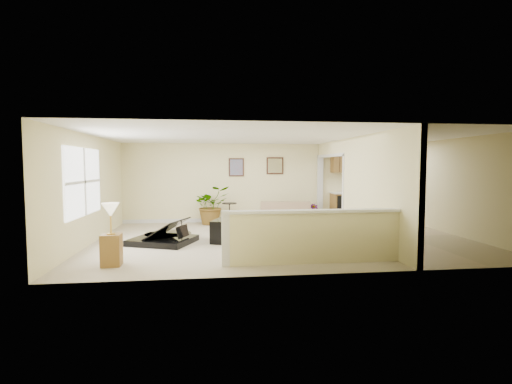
{
  "coord_description": "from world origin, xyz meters",
  "views": [
    {
      "loc": [
        -1.74,
        -8.85,
        1.79
      ],
      "look_at": [
        -0.63,
        0.4,
        1.14
      ],
      "focal_mm": 26.0,
      "sensor_mm": 36.0,
      "label": 1
    }
  ],
  "objects": [
    {
      "name": "right_wall",
      "position": [
        4.5,
        0.0,
        1.25
      ],
      "size": [
        0.04,
        6.0,
        2.5
      ],
      "primitive_type": "cube",
      "color": "beige",
      "rests_on": "floor"
    },
    {
      "name": "wall_mirror",
      "position": [
        0.3,
        2.97,
        1.8
      ],
      "size": [
        0.55,
        0.04,
        0.55
      ],
      "color": "#3A1F15",
      "rests_on": "back_wall"
    },
    {
      "name": "floor",
      "position": [
        0.0,
        0.0,
        0.0
      ],
      "size": [
        9.0,
        9.0,
        0.0
      ],
      "primitive_type": "plane",
      "color": "tan",
      "rests_on": "ground"
    },
    {
      "name": "pony_half_wall",
      "position": [
        0.08,
        -2.3,
        0.52
      ],
      "size": [
        3.42,
        0.22,
        1.0
      ],
      "color": "beige",
      "rests_on": "floor"
    },
    {
      "name": "wall_art_left",
      "position": [
        -0.95,
        2.97,
        1.75
      ],
      "size": [
        0.48,
        0.04,
        0.58
      ],
      "color": "#3A1F15",
      "rests_on": "back_wall"
    },
    {
      "name": "left_wall",
      "position": [
        -4.5,
        0.0,
        1.25
      ],
      "size": [
        0.04,
        6.0,
        2.5
      ],
      "primitive_type": "cube",
      "color": "beige",
      "rests_on": "floor"
    },
    {
      "name": "accent_table",
      "position": [
        -1.2,
        2.56,
        0.42
      ],
      "size": [
        0.45,
        0.45,
        0.65
      ],
      "color": "black",
      "rests_on": "floor"
    },
    {
      "name": "loveseat",
      "position": [
        0.52,
        2.22,
        0.34
      ],
      "size": [
        1.66,
        1.06,
        0.89
      ],
      "rotation": [
        0.0,
        0.0,
        -0.11
      ],
      "color": "tan",
      "rests_on": "floor"
    },
    {
      "name": "piano_bench",
      "position": [
        -1.48,
        -0.14,
        0.26
      ],
      "size": [
        0.64,
        0.88,
        0.53
      ],
      "primitive_type": "cube",
      "rotation": [
        0.0,
        0.0,
        -0.34
      ],
      "color": "black",
      "rests_on": "floor"
    },
    {
      "name": "left_window",
      "position": [
        -4.49,
        -0.5,
        1.45
      ],
      "size": [
        0.05,
        2.15,
        1.45
      ],
      "primitive_type": "cube",
      "color": "white",
      "rests_on": "left_wall"
    },
    {
      "name": "front_wall",
      "position": [
        0.0,
        -3.0,
        1.25
      ],
      "size": [
        9.0,
        0.04,
        2.5
      ],
      "primitive_type": "cube",
      "color": "beige",
      "rests_on": "floor"
    },
    {
      "name": "piano",
      "position": [
        -2.91,
        -0.05,
        0.52
      ],
      "size": [
        1.87,
        1.84,
        1.26
      ],
      "rotation": [
        0.0,
        0.0,
        -0.38
      ],
      "color": "black",
      "rests_on": "floor"
    },
    {
      "name": "kitchen_cabinets",
      "position": [
        3.19,
        2.73,
        0.87
      ],
      "size": [
        2.36,
        0.65,
        2.33
      ],
      "color": "brown",
      "rests_on": "floor"
    },
    {
      "name": "small_plant",
      "position": [
        1.45,
        2.53,
        0.25
      ],
      "size": [
        0.38,
        0.38,
        0.59
      ],
      "color": "black",
      "rests_on": "floor"
    },
    {
      "name": "interior_partition",
      "position": [
        1.8,
        0.25,
        1.22
      ],
      "size": [
        0.18,
        5.99,
        2.5
      ],
      "color": "beige",
      "rests_on": "floor"
    },
    {
      "name": "ceiling",
      "position": [
        0.0,
        0.0,
        2.5
      ],
      "size": [
        9.0,
        6.0,
        0.04
      ],
      "primitive_type": "cube",
      "color": "white",
      "rests_on": "back_wall"
    },
    {
      "name": "lamp_stand",
      "position": [
        -3.53,
        -2.04,
        0.48
      ],
      "size": [
        0.34,
        0.34,
        1.13
      ],
      "color": "brown",
      "rests_on": "floor"
    },
    {
      "name": "kitchen_vinyl",
      "position": [
        3.15,
        0.0,
        0.0
      ],
      "size": [
        2.7,
        6.0,
        0.01
      ],
      "primitive_type": "cube",
      "color": "tan",
      "rests_on": "floor"
    },
    {
      "name": "back_wall",
      "position": [
        0.0,
        3.0,
        1.25
      ],
      "size": [
        9.0,
        0.04,
        2.5
      ],
      "primitive_type": "cube",
      "color": "beige",
      "rests_on": "floor"
    },
    {
      "name": "palm_plant",
      "position": [
        -1.75,
        2.54,
        0.58
      ],
      "size": [
        1.32,
        1.24,
        1.18
      ],
      "color": "black",
      "rests_on": "floor"
    }
  ]
}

